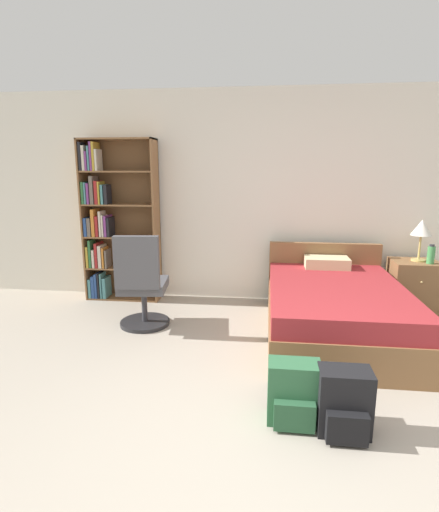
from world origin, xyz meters
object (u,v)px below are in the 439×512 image
object	(u,v)px
bed	(334,308)
table_lamp	(422,229)
backpack_green	(294,394)
bookshelf	(111,222)
backpack_black	(344,404)
office_chair	(142,287)
nightstand	(413,287)
water_bottle	(431,255)

from	to	relation	value
bed	table_lamp	size ratio (longest dim) A/B	4.11
bed	backpack_green	world-z (taller)	bed
bookshelf	backpack_black	xyz separation A→B (m)	(2.47, -2.47, -0.79)
table_lamp	backpack_black	size ratio (longest dim) A/B	1.11
office_chair	backpack_green	distance (m)	2.08
table_lamp	backpack_green	xyz separation A→B (m)	(-1.54, -2.29, -0.78)
bookshelf	backpack_green	bearing A→B (deg)	-47.84
bookshelf	office_chair	world-z (taller)	bookshelf
table_lamp	office_chair	bearing A→B (deg)	-164.25
office_chair	backpack_green	size ratio (longest dim) A/B	2.43
nightstand	backpack_green	bearing A→B (deg)	-123.48
bed	water_bottle	bearing A→B (deg)	29.51
nightstand	backpack_green	world-z (taller)	nightstand
nightstand	backpack_green	distance (m)	2.73
office_chair	water_bottle	xyz separation A→B (m)	(3.10, 0.72, 0.27)
backpack_black	table_lamp	bearing A→B (deg)	62.68
nightstand	backpack_black	world-z (taller)	nightstand
bed	backpack_green	distance (m)	1.61
office_chair	nightstand	distance (m)	3.10
bed	backpack_green	xyz separation A→B (m)	(-0.49, -1.53, -0.08)
backpack_green	backpack_black	bearing A→B (deg)	-14.47
backpack_black	backpack_green	distance (m)	0.32
backpack_black	office_chair	bearing A→B (deg)	139.72
table_lamp	backpack_green	size ratio (longest dim) A/B	1.13
bookshelf	office_chair	bearing A→B (deg)	-54.41
bookshelf	table_lamp	xyz separation A→B (m)	(3.70, -0.09, -0.01)
office_chair	nightstand	size ratio (longest dim) A/B	1.65
bookshelf	water_bottle	xyz separation A→B (m)	(3.78, -0.22, -0.28)
water_bottle	office_chair	bearing A→B (deg)	-166.89
nightstand	water_bottle	xyz separation A→B (m)	(0.11, -0.11, 0.41)
nightstand	backpack_black	xyz separation A→B (m)	(-1.19, -2.35, -0.11)
nightstand	backpack_black	bearing A→B (deg)	-116.88
office_chair	water_bottle	distance (m)	3.19
table_lamp	backpack_black	world-z (taller)	table_lamp
bookshelf	bed	size ratio (longest dim) A/B	1.03
water_bottle	bed	bearing A→B (deg)	-150.49
table_lamp	backpack_black	bearing A→B (deg)	-117.32
office_chair	table_lamp	xyz separation A→B (m)	(3.02, 0.85, 0.53)
nightstand	table_lamp	world-z (taller)	table_lamp
table_lamp	water_bottle	distance (m)	0.30
bed	office_chair	size ratio (longest dim) A/B	1.92
bookshelf	table_lamp	bearing A→B (deg)	-1.46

